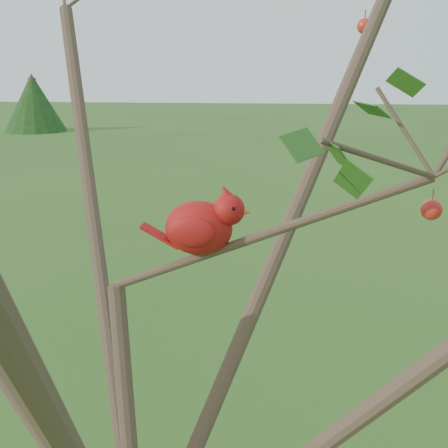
% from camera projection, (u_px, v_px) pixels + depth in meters
% --- Properties ---
extents(crabapple_tree, '(2.35, 2.05, 2.95)m').
position_uv_depth(crabapple_tree, '(132.00, 223.00, 0.99)').
color(crabapple_tree, '#413023').
rests_on(crabapple_tree, ground).
extents(cardinal, '(0.22, 0.12, 0.15)m').
position_uv_depth(cardinal, '(202.00, 225.00, 1.09)').
color(cardinal, '#A90E13').
rests_on(cardinal, ground).
extents(distant_trees, '(41.00, 15.76, 3.23)m').
position_uv_depth(distant_trees, '(272.00, 91.00, 24.58)').
color(distant_trees, '#413023').
rests_on(distant_trees, ground).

